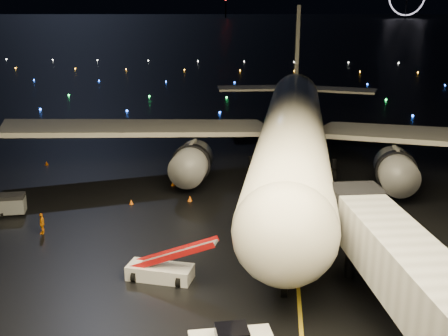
{
  "coord_description": "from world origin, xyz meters",
  "views": [
    {
      "loc": [
        10.24,
        -31.88,
        17.93
      ],
      "look_at": [
        6.11,
        12.0,
        5.0
      ],
      "focal_mm": 45.0,
      "sensor_mm": 36.0,
      "label": 1
    }
  ],
  "objects_px": {
    "airliner": "(295,94)",
    "crew_c": "(42,223)",
    "baggage_cart_1": "(12,205)",
    "belt_loader": "(160,258)"
  },
  "relations": [
    {
      "from": "crew_c",
      "to": "airliner",
      "type": "bearing_deg",
      "value": 123.6
    },
    {
      "from": "belt_loader",
      "to": "baggage_cart_1",
      "type": "xyz_separation_m",
      "value": [
        -15.42,
        10.69,
        -0.63
      ]
    },
    {
      "from": "belt_loader",
      "to": "baggage_cart_1",
      "type": "bearing_deg",
      "value": 153.35
    },
    {
      "from": "crew_c",
      "to": "baggage_cart_1",
      "type": "xyz_separation_m",
      "value": [
        -4.33,
        3.88,
        0.06
      ]
    },
    {
      "from": "belt_loader",
      "to": "crew_c",
      "type": "distance_m",
      "value": 13.04
    },
    {
      "from": "airliner",
      "to": "baggage_cart_1",
      "type": "bearing_deg",
      "value": -146.96
    },
    {
      "from": "airliner",
      "to": "crew_c",
      "type": "relative_size",
      "value": 35.57
    },
    {
      "from": "airliner",
      "to": "baggage_cart_1",
      "type": "xyz_separation_m",
      "value": [
        -24.85,
        -14.79,
        -7.9
      ]
    },
    {
      "from": "crew_c",
      "to": "baggage_cart_1",
      "type": "height_order",
      "value": "baggage_cart_1"
    },
    {
      "from": "airliner",
      "to": "crew_c",
      "type": "height_order",
      "value": "airliner"
    }
  ]
}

